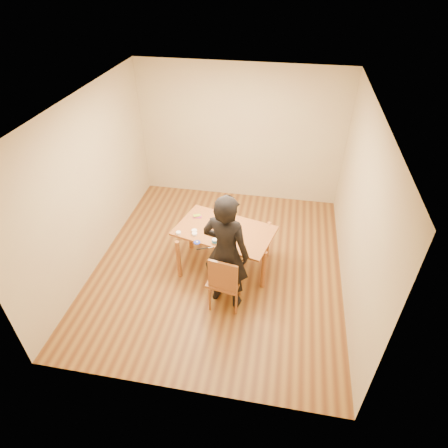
% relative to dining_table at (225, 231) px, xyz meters
% --- Properties ---
extents(room_shell, '(4.00, 4.50, 2.70)m').
position_rel_dining_table_xyz_m(room_shell, '(-0.10, 0.35, 0.62)').
color(room_shell, brown).
rests_on(room_shell, ground).
extents(dining_table, '(1.66, 1.22, 0.04)m').
position_rel_dining_table_xyz_m(dining_table, '(0.00, 0.00, 0.00)').
color(dining_table, brown).
rests_on(dining_table, floor).
extents(dining_chair, '(0.52, 0.52, 0.04)m').
position_rel_dining_table_xyz_m(dining_chair, '(0.15, -0.77, -0.28)').
color(dining_chair, brown).
rests_on(dining_chair, floor).
extents(cake_plate, '(0.32, 0.32, 0.02)m').
position_rel_dining_table_xyz_m(cake_plate, '(-0.03, 0.08, 0.03)').
color(cake_plate, '#B10B0F').
rests_on(cake_plate, dining_table).
extents(cake, '(0.24, 0.24, 0.08)m').
position_rel_dining_table_xyz_m(cake, '(-0.03, 0.08, 0.08)').
color(cake, white).
rests_on(cake, cake_plate).
extents(frosting_dome, '(0.24, 0.24, 0.03)m').
position_rel_dining_table_xyz_m(frosting_dome, '(-0.03, 0.08, 0.13)').
color(frosting_dome, white).
rests_on(frosting_dome, cake).
extents(frosting_tub, '(0.08, 0.08, 0.07)m').
position_rel_dining_table_xyz_m(frosting_tub, '(-0.08, -0.34, 0.05)').
color(frosting_tub, white).
rests_on(frosting_tub, dining_table).
extents(frosting_lid, '(0.10, 0.10, 0.01)m').
position_rel_dining_table_xyz_m(frosting_lid, '(-0.35, -0.38, 0.02)').
color(frosting_lid, '#1B2AB1').
rests_on(frosting_lid, dining_table).
extents(frosting_dollop, '(0.04, 0.04, 0.02)m').
position_rel_dining_table_xyz_m(frosting_dollop, '(-0.35, -0.38, 0.04)').
color(frosting_dollop, white).
rests_on(frosting_dollop, frosting_lid).
extents(ramekin_green, '(0.08, 0.08, 0.04)m').
position_rel_dining_table_xyz_m(ramekin_green, '(-0.43, -0.21, 0.04)').
color(ramekin_green, white).
rests_on(ramekin_green, dining_table).
extents(ramekin_yellow, '(0.09, 0.09, 0.04)m').
position_rel_dining_table_xyz_m(ramekin_yellow, '(-0.45, -0.14, 0.04)').
color(ramekin_yellow, white).
rests_on(ramekin_yellow, dining_table).
extents(ramekin_multi, '(0.08, 0.08, 0.04)m').
position_rel_dining_table_xyz_m(ramekin_multi, '(-0.68, -0.22, 0.04)').
color(ramekin_multi, white).
rests_on(ramekin_multi, dining_table).
extents(candy_box_pink, '(0.15, 0.09, 0.02)m').
position_rel_dining_table_xyz_m(candy_box_pink, '(-0.50, 0.25, 0.03)').
color(candy_box_pink, '#DA3381').
rests_on(candy_box_pink, dining_table).
extents(candy_box_green, '(0.13, 0.10, 0.02)m').
position_rel_dining_table_xyz_m(candy_box_green, '(-0.50, 0.26, 0.05)').
color(candy_box_green, '#1B931C').
rests_on(candy_box_green, candy_box_pink).
extents(spatula, '(0.16, 0.08, 0.01)m').
position_rel_dining_table_xyz_m(spatula, '(-0.24, -0.50, 0.02)').
color(spatula, black).
rests_on(spatula, dining_table).
extents(person, '(0.76, 0.60, 1.85)m').
position_rel_dining_table_xyz_m(person, '(0.15, -0.73, 0.20)').
color(person, black).
rests_on(person, floor).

